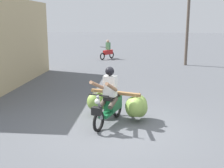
% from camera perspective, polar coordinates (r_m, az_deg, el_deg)
% --- Properties ---
extents(ground_plane, '(120.00, 120.00, 0.00)m').
position_cam_1_polar(ground_plane, '(7.45, 0.72, -9.11)').
color(ground_plane, '#56595E').
extents(motorbike_main_loaded, '(1.89, 1.97, 1.58)m').
position_cam_1_polar(motorbike_main_loaded, '(7.97, 1.10, -3.92)').
color(motorbike_main_loaded, black).
rests_on(motorbike_main_loaded, ground).
extents(motorbike_distant_ahead_left, '(0.94, 1.42, 1.40)m').
position_cam_1_polar(motorbike_distant_ahead_left, '(20.74, -0.88, 6.66)').
color(motorbike_distant_ahead_left, black).
rests_on(motorbike_distant_ahead_left, ground).
extents(utility_pole, '(0.18, 0.18, 6.11)m').
position_cam_1_polar(utility_pole, '(18.33, 15.20, 13.21)').
color(utility_pole, brown).
rests_on(utility_pole, ground).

